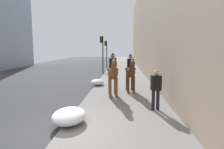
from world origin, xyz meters
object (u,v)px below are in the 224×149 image
mounted_horse_near (113,72)px  traffic_light_far_curb (106,50)px  mounted_horse_far (131,71)px  pedestrian_greeting (156,87)px  traffic_light_near_curb (102,48)px

mounted_horse_near → traffic_light_far_curb: traffic_light_far_curb is taller
mounted_horse_far → pedestrian_greeting: (-3.40, -0.93, -0.28)m
mounted_horse_far → traffic_light_far_curb: (16.90, 2.95, 1.24)m
pedestrian_greeting → traffic_light_far_curb: traffic_light_far_curb is taller
mounted_horse_far → traffic_light_near_curb: size_ratio=0.55×
pedestrian_greeting → traffic_light_near_curb: bearing=4.6°
mounted_horse_near → mounted_horse_far: mounted_horse_near is taller
mounted_horse_near → traffic_light_near_curb: (11.24, 1.81, 1.30)m
mounted_horse_near → traffic_light_near_curb: 11.46m
traffic_light_near_curb → traffic_light_far_curb: (6.75, 0.16, -0.13)m
mounted_horse_near → pedestrian_greeting: size_ratio=1.38×
mounted_horse_near → traffic_light_far_curb: bearing=179.2°
mounted_horse_near → mounted_horse_far: size_ratio=1.03×
mounted_horse_near → mounted_horse_far: bearing=130.9°
mounted_horse_near → pedestrian_greeting: (-2.31, -1.91, -0.35)m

